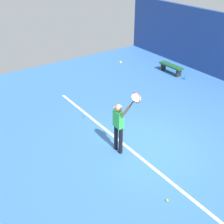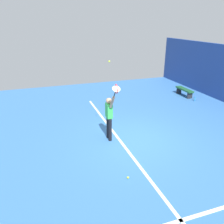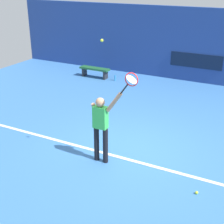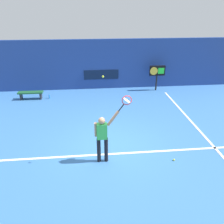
{
  "view_description": "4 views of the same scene",
  "coord_description": "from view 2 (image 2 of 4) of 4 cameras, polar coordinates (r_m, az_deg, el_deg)",
  "views": [
    {
      "loc": [
        5.76,
        -5.39,
        5.81
      ],
      "look_at": [
        -0.75,
        -0.83,
        1.26
      ],
      "focal_mm": 47.11,
      "sensor_mm": 36.0,
      "label": 1
    },
    {
      "loc": [
        7.16,
        -3.3,
        4.32
      ],
      "look_at": [
        -0.66,
        -0.64,
        1.0
      ],
      "focal_mm": 36.62,
      "sensor_mm": 36.0,
      "label": 2
    },
    {
      "loc": [
        3.18,
        -7.04,
        4.37
      ],
      "look_at": [
        -0.41,
        -0.21,
        1.08
      ],
      "focal_mm": 52.66,
      "sensor_mm": 36.0,
      "label": 3
    },
    {
      "loc": [
        -0.66,
        -7.09,
        4.87
      ],
      "look_at": [
        0.02,
        -0.17,
        1.55
      ],
      "focal_mm": 35.6,
      "sensor_mm": 36.0,
      "label": 4
    }
  ],
  "objects": [
    {
      "name": "court_bench",
      "position": [
        14.71,
        17.63,
        5.14
      ],
      "size": [
        1.4,
        0.36,
        0.45
      ],
      "color": "#1E592D",
      "rests_on": "ground_plane"
    },
    {
      "name": "water_bottle",
      "position": [
        14.0,
        19.95,
        3.08
      ],
      "size": [
        0.07,
        0.07,
        0.24
      ],
      "primitive_type": "cylinder",
      "color": "#338CD8",
      "rests_on": "ground_plane"
    },
    {
      "name": "spare_ball",
      "position": [
        6.99,
        4.0,
        -16.0
      ],
      "size": [
        0.07,
        0.07,
        0.07
      ],
      "primitive_type": "sphere",
      "color": "#CCE033",
      "rests_on": "ground_plane"
    },
    {
      "name": "court_baseline",
      "position": [
        8.81,
        2.24,
        -7.45
      ],
      "size": [
        10.0,
        0.1,
        0.01
      ],
      "primitive_type": "cube",
      "color": "white",
      "rests_on": "ground_plane"
    },
    {
      "name": "tennis_racket",
      "position": [
        7.5,
        1.02,
        5.63
      ],
      "size": [
        0.49,
        0.27,
        0.59
      ],
      "color": "black"
    },
    {
      "name": "tennis_player",
      "position": [
        8.58,
        -0.71,
        -0.82
      ],
      "size": [
        0.81,
        0.31,
        1.91
      ],
      "color": "black",
      "rests_on": "ground_plane"
    },
    {
      "name": "tennis_ball",
      "position": [
        7.97,
        -0.68,
        12.51
      ],
      "size": [
        0.07,
        0.07,
        0.07
      ],
      "primitive_type": "sphere",
      "color": "#CCE033"
    },
    {
      "name": "ground_plane",
      "position": [
        8.99,
        5.24,
        -6.95
      ],
      "size": [
        18.0,
        18.0,
        0.0
      ],
      "primitive_type": "plane",
      "color": "#3870B2"
    }
  ]
}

